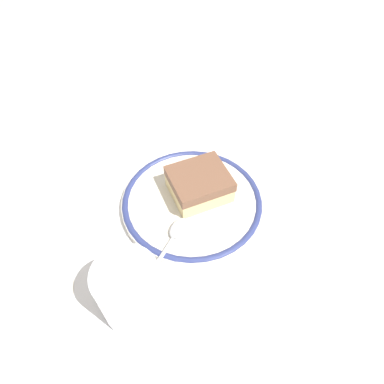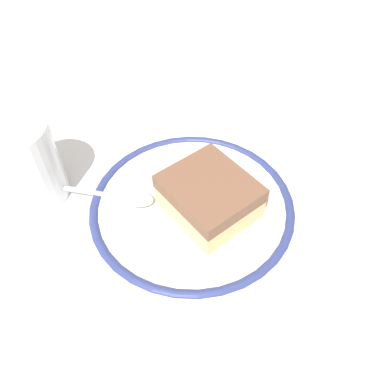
% 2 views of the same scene
% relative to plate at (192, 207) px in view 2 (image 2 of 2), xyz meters
% --- Properties ---
extents(ground_plane, '(2.40, 2.40, 0.00)m').
position_rel_plate_xyz_m(ground_plane, '(0.01, 0.02, -0.01)').
color(ground_plane, '#B7B2A8').
extents(placemat, '(0.43, 0.41, 0.00)m').
position_rel_plate_xyz_m(placemat, '(0.01, 0.02, -0.01)').
color(placemat, white).
rests_on(placemat, ground_plane).
extents(plate, '(0.22, 0.22, 0.02)m').
position_rel_plate_xyz_m(plate, '(0.00, 0.00, 0.00)').
color(plate, silver).
rests_on(plate, placemat).
extents(cake_slice, '(0.10, 0.10, 0.04)m').
position_rel_plate_xyz_m(cake_slice, '(-0.01, 0.01, 0.03)').
color(cake_slice, beige).
rests_on(cake_slice, plate).
extents(spoon, '(0.12, 0.10, 0.01)m').
position_rel_plate_xyz_m(spoon, '(0.07, -0.04, 0.01)').
color(spoon, silver).
rests_on(spoon, plate).
extents(cup, '(0.08, 0.08, 0.10)m').
position_rel_plate_xyz_m(cup, '(0.15, -0.10, 0.03)').
color(cup, silver).
rests_on(cup, placemat).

